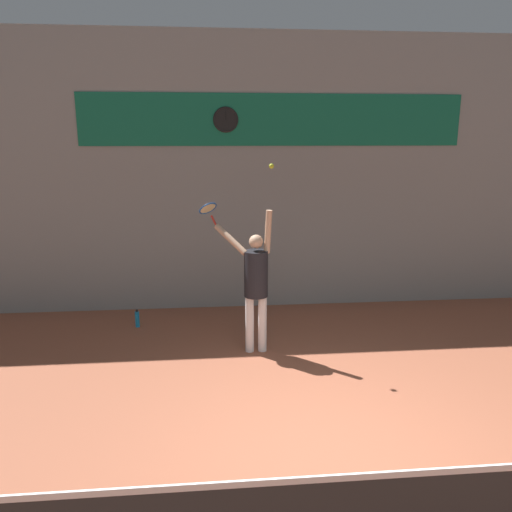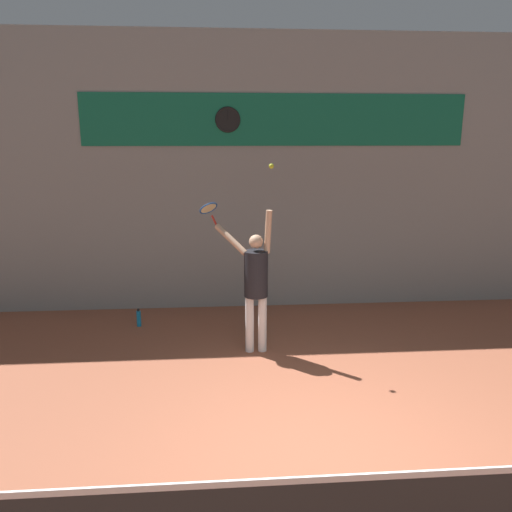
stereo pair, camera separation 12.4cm
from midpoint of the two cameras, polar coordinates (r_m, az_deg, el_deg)
The scene contains 8 objects.
ground_plane at distance 5.52m, azimuth 8.85°, elevation -22.18°, with size 18.00×18.00×0.00m, color #9E563D.
back_wall at distance 9.30m, azimuth 2.63°, elevation 9.18°, with size 18.00×0.10×5.00m.
sponsor_banner at distance 9.22m, azimuth 2.74°, elevation 15.29°, with size 6.87×0.02×0.91m.
scoreboard_clock at distance 9.14m, azimuth -2.85°, elevation 15.30°, with size 0.45×0.04×0.45m.
tennis_player at distance 7.40m, azimuth 0.42°, elevation -2.78°, with size 0.87×0.56×2.18m.
tennis_racket at distance 7.64m, azimuth -4.94°, elevation 5.35°, with size 0.38×0.37×0.36m.
tennis_ball at distance 7.03m, azimuth 2.28°, elevation 10.23°, with size 0.07×0.07×0.07m.
water_bottle at distance 8.90m, azimuth -12.86°, elevation -6.94°, with size 0.07×0.07×0.31m.
Camera 2 is at (-1.06, -4.35, 3.21)m, focal length 35.00 mm.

